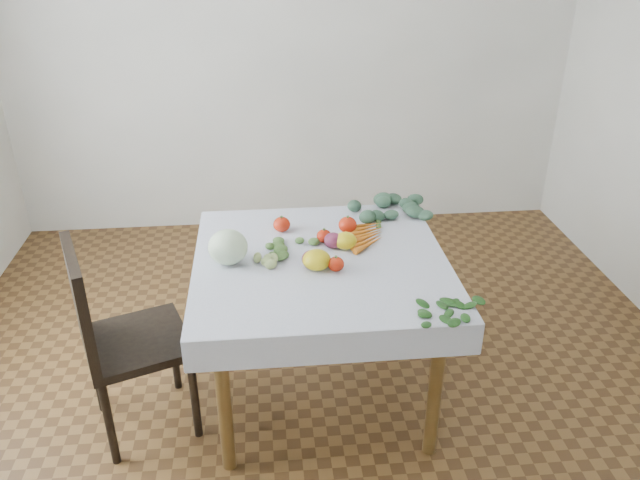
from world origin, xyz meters
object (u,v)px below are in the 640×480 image
(table, at_px, (321,279))
(chair, at_px, (113,331))
(carrot_bunch, at_px, (368,234))
(cabbage, at_px, (228,247))
(heirloom_back, at_px, (345,241))

(table, height_order, chair, chair)
(chair, height_order, carrot_bunch, chair)
(cabbage, bearing_deg, table, -1.03)
(chair, xyz_separation_m, cabbage, (0.50, 0.17, 0.29))
(cabbage, distance_m, heirloom_back, 0.54)
(chair, distance_m, carrot_bunch, 1.22)
(chair, relative_size, heirloom_back, 8.85)
(table, xyz_separation_m, carrot_bunch, (0.24, 0.19, 0.12))
(table, relative_size, carrot_bunch, 3.20)
(chair, height_order, cabbage, chair)
(table, height_order, cabbage, cabbage)
(table, bearing_deg, carrot_bunch, 37.65)
(cabbage, relative_size, carrot_bunch, 0.55)
(cabbage, distance_m, carrot_bunch, 0.68)
(table, bearing_deg, chair, -169.74)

